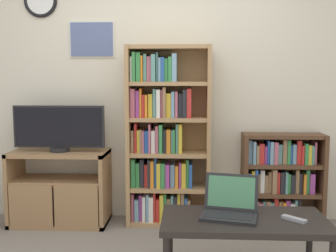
{
  "coord_description": "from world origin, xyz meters",
  "views": [
    {
      "loc": [
        0.29,
        -2.17,
        1.33
      ],
      "look_at": [
        0.14,
        0.9,
        0.99
      ],
      "focal_mm": 42.0,
      "sensor_mm": 36.0,
      "label": 1
    }
  ],
  "objects_px": {
    "laptop": "(230,206)",
    "remote_near_laptop": "(294,219)",
    "television": "(59,128)",
    "bookshelf_short": "(279,179)",
    "coffee_table": "(244,225)",
    "tv_stand": "(60,188)",
    "bookshelf_tall": "(164,140)"
  },
  "relations": [
    {
      "from": "bookshelf_tall",
      "to": "coffee_table",
      "type": "xyz_separation_m",
      "value": [
        0.59,
        -1.16,
        -0.39
      ]
    },
    {
      "from": "laptop",
      "to": "remote_near_laptop",
      "type": "relative_size",
      "value": 2.76
    },
    {
      "from": "tv_stand",
      "to": "bookshelf_short",
      "type": "xyz_separation_m",
      "value": [
        2.07,
        0.12,
        0.08
      ]
    },
    {
      "from": "remote_near_laptop",
      "to": "tv_stand",
      "type": "bearing_deg",
      "value": 102.42
    },
    {
      "from": "tv_stand",
      "to": "bookshelf_tall",
      "type": "distance_m",
      "value": 1.08
    },
    {
      "from": "television",
      "to": "bookshelf_tall",
      "type": "height_order",
      "value": "bookshelf_tall"
    },
    {
      "from": "bookshelf_tall",
      "to": "laptop",
      "type": "bearing_deg",
      "value": -65.71
    },
    {
      "from": "bookshelf_short",
      "to": "remote_near_laptop",
      "type": "relative_size",
      "value": 5.81
    },
    {
      "from": "tv_stand",
      "to": "television",
      "type": "relative_size",
      "value": 1.07
    },
    {
      "from": "television",
      "to": "bookshelf_short",
      "type": "relative_size",
      "value": 0.98
    },
    {
      "from": "bookshelf_short",
      "to": "television",
      "type": "bearing_deg",
      "value": -176.6
    },
    {
      "from": "tv_stand",
      "to": "remote_near_laptop",
      "type": "height_order",
      "value": "tv_stand"
    },
    {
      "from": "television",
      "to": "coffee_table",
      "type": "relative_size",
      "value": 0.79
    },
    {
      "from": "coffee_table",
      "to": "television",
      "type": "bearing_deg",
      "value": 145.55
    },
    {
      "from": "tv_stand",
      "to": "coffee_table",
      "type": "relative_size",
      "value": 0.84
    },
    {
      "from": "bookshelf_short",
      "to": "coffee_table",
      "type": "xyz_separation_m",
      "value": [
        -0.5,
        -1.19,
        -0.02
      ]
    },
    {
      "from": "bookshelf_tall",
      "to": "coffee_table",
      "type": "distance_m",
      "value": 1.36
    },
    {
      "from": "remote_near_laptop",
      "to": "television",
      "type": "bearing_deg",
      "value": 102.31
    },
    {
      "from": "coffee_table",
      "to": "bookshelf_tall",
      "type": "bearing_deg",
      "value": 116.85
    },
    {
      "from": "bookshelf_tall",
      "to": "laptop",
      "type": "height_order",
      "value": "bookshelf_tall"
    },
    {
      "from": "bookshelf_tall",
      "to": "remote_near_laptop",
      "type": "xyz_separation_m",
      "value": [
        0.9,
        -1.19,
        -0.33
      ]
    },
    {
      "from": "tv_stand",
      "to": "television",
      "type": "xyz_separation_m",
      "value": [
        0.01,
        -0.0,
        0.57
      ]
    },
    {
      "from": "television",
      "to": "bookshelf_short",
      "type": "xyz_separation_m",
      "value": [
        2.05,
        0.12,
        -0.49
      ]
    },
    {
      "from": "bookshelf_short",
      "to": "laptop",
      "type": "height_order",
      "value": "bookshelf_short"
    },
    {
      "from": "television",
      "to": "laptop",
      "type": "distance_m",
      "value": 1.83
    },
    {
      "from": "tv_stand",
      "to": "laptop",
      "type": "height_order",
      "value": "laptop"
    },
    {
      "from": "television",
      "to": "bookshelf_tall",
      "type": "bearing_deg",
      "value": 5.66
    },
    {
      "from": "coffee_table",
      "to": "remote_near_laptop",
      "type": "bearing_deg",
      "value": -5.43
    },
    {
      "from": "tv_stand",
      "to": "laptop",
      "type": "xyz_separation_m",
      "value": [
        1.48,
        -1.02,
        0.18
      ]
    },
    {
      "from": "tv_stand",
      "to": "coffee_table",
      "type": "distance_m",
      "value": 1.9
    },
    {
      "from": "television",
      "to": "coffee_table",
      "type": "xyz_separation_m",
      "value": [
        1.55,
        -1.07,
        -0.5
      ]
    },
    {
      "from": "remote_near_laptop",
      "to": "laptop",
      "type": "bearing_deg",
      "value": 121.24
    }
  ]
}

